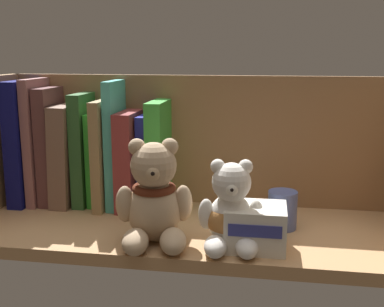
# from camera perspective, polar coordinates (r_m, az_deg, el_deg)

# --- Properties ---
(shelf_board) EXTENTS (0.70, 0.26, 0.02)m
(shelf_board) POSITION_cam_1_polar(r_m,az_deg,el_deg) (0.80, -0.75, -9.39)
(shelf_board) COLOR tan
(shelf_board) RESTS_ON ground
(shelf_back_panel) EXTENTS (0.73, 0.01, 0.26)m
(shelf_back_panel) POSITION_cam_1_polar(r_m,az_deg,el_deg) (0.89, 0.73, 1.00)
(shelf_back_panel) COLOR #946B46
(shelf_back_panel) RESTS_ON ground
(book_0) EXTENTS (0.03, 0.14, 0.23)m
(book_0) POSITION_cam_1_polar(r_m,az_deg,el_deg) (0.96, -18.93, 1.46)
(book_0) COLOR navy
(book_0) RESTS_ON shelf_board
(book_1) EXTENTS (0.02, 0.13, 0.23)m
(book_1) POSITION_cam_1_polar(r_m,az_deg,el_deg) (0.95, -17.56, 1.53)
(book_1) COLOR #9D6464
(book_1) RESTS_ON shelf_board
(book_2) EXTENTS (0.02, 0.11, 0.22)m
(book_2) POSITION_cam_1_polar(r_m,az_deg,el_deg) (0.94, -16.25, 1.01)
(book_2) COLOR brown
(book_2) RESTS_ON shelf_board
(book_3) EXTENTS (0.04, 0.13, 0.19)m
(book_3) POSITION_cam_1_polar(r_m,az_deg,el_deg) (0.93, -14.41, 0.01)
(book_3) COLOR #80604E
(book_3) RESTS_ON shelf_board
(book_4) EXTENTS (0.02, 0.11, 0.21)m
(book_4) POSITION_cam_1_polar(r_m,az_deg,el_deg) (0.91, -12.63, 0.60)
(book_4) COLOR #30622F
(book_4) RESTS_ON shelf_board
(book_5) EXTENTS (0.02, 0.09, 0.17)m
(book_5) POSITION_cam_1_polar(r_m,az_deg,el_deg) (0.91, -11.22, -0.54)
(book_5) COLOR green
(book_5) RESTS_ON shelf_board
(book_6) EXTENTS (0.02, 0.15, 0.20)m
(book_6) POSITION_cam_1_polar(r_m,az_deg,el_deg) (0.90, -10.03, 0.19)
(book_6) COLOR #9C7E52
(book_6) RESTS_ON shelf_board
(book_7) EXTENTS (0.02, 0.12, 0.23)m
(book_7) POSITION_cam_1_polar(r_m,az_deg,el_deg) (0.89, -8.86, 1.23)
(book_7) COLOR #50C2B4
(book_7) RESTS_ON shelf_board
(book_8) EXTENTS (0.03, 0.14, 0.18)m
(book_8) POSITION_cam_1_polar(r_m,az_deg,el_deg) (0.89, -7.16, -0.55)
(book_8) COLOR maroon
(book_8) RESTS_ON shelf_board
(book_9) EXTENTS (0.02, 0.09, 0.17)m
(book_9) POSITION_cam_1_polar(r_m,az_deg,el_deg) (0.88, -5.38, -0.83)
(book_9) COLOR #2429A6
(book_9) RESTS_ON shelf_board
(book_10) EXTENTS (0.03, 0.14, 0.20)m
(book_10) POSITION_cam_1_polar(r_m,az_deg,el_deg) (0.87, -3.71, -0.04)
(book_10) COLOR green
(book_10) RESTS_ON shelf_board
(teddy_bear_larger) EXTENTS (0.12, 0.12, 0.16)m
(teddy_bear_larger) POSITION_cam_1_polar(r_m,az_deg,el_deg) (0.71, -4.58, -5.53)
(teddy_bear_larger) COLOR tan
(teddy_bear_larger) RESTS_ON shelf_board
(teddy_bear_smaller) EXTENTS (0.10, 0.10, 0.13)m
(teddy_bear_smaller) POSITION_cam_1_polar(r_m,az_deg,el_deg) (0.70, 4.70, -7.22)
(teddy_bear_smaller) COLOR white
(teddy_bear_smaller) RESTS_ON shelf_board
(pillar_candle) EXTENTS (0.05, 0.05, 0.06)m
(pillar_candle) POSITION_cam_1_polar(r_m,az_deg,el_deg) (0.79, 10.80, -6.66)
(pillar_candle) COLOR #4C5B99
(pillar_candle) RESTS_ON shelf_board
(small_product_box) EXTENTS (0.09, 0.08, 0.06)m
(small_product_box) POSITION_cam_1_polar(r_m,az_deg,el_deg) (0.71, 7.65, -8.72)
(small_product_box) COLOR silver
(small_product_box) RESTS_ON shelf_board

